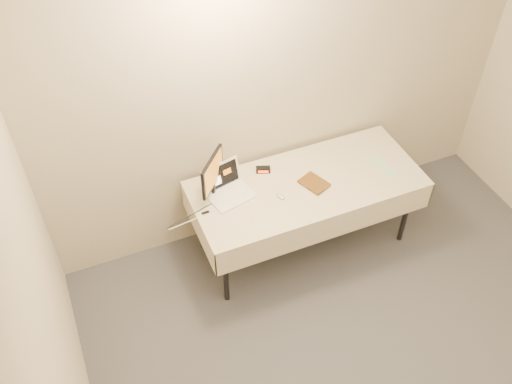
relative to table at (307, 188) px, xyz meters
name	(u,v)px	position (x,y,z in m)	size (l,w,h in m)	color
back_wall	(286,88)	(0.00, 0.45, 0.67)	(4.00, 0.10, 2.70)	beige
table	(307,188)	(0.00, 0.00, 0.00)	(1.86, 0.81, 0.74)	black
laptop	(227,188)	(-0.63, 0.14, 0.12)	(0.38, 0.35, 0.23)	white
monitor	(212,174)	(-0.73, 0.17, 0.28)	(0.26, 0.28, 0.37)	black
book	(308,179)	(-0.03, -0.07, 0.17)	(0.16, 0.02, 0.22)	#8F5A1A
alarm_clock	(263,170)	(-0.27, 0.25, 0.09)	(0.12, 0.09, 0.05)	black
clicker	(280,196)	(-0.26, -0.06, 0.07)	(0.04, 0.09, 0.02)	#B9B9BC
paper_form	(382,166)	(0.66, -0.06, 0.06)	(0.11, 0.29, 0.00)	#B4DDB0
usb_dongle	(205,213)	(-0.86, 0.00, 0.07)	(0.06, 0.02, 0.01)	black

